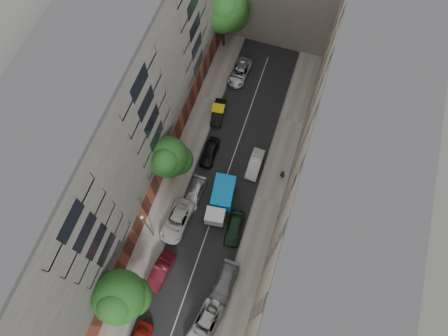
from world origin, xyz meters
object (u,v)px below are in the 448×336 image
at_px(car_left_6, 240,72).
at_px(car_right_3, 255,164).
at_px(car_right_2, 234,228).
at_px(tree_far, 224,10).
at_px(car_left_2, 177,221).
at_px(car_left_3, 194,194).
at_px(car_left_1, 161,271).
at_px(tree_near, 120,298).
at_px(pedestrian, 282,174).
at_px(car_left_5, 218,113).
at_px(car_right_0, 205,325).
at_px(car_right_1, 224,285).
at_px(tarp_truck, 221,200).
at_px(lamp_post, 147,225).
at_px(tree_mid, 168,159).
at_px(car_left_4, 210,152).

distance_m(car_left_6, car_right_3, 13.34).
height_order(car_right_2, tree_far, tree_far).
relative_size(car_left_2, car_left_3, 1.21).
relative_size(car_left_1, tree_near, 0.55).
bearing_deg(tree_far, car_left_1, -84.30).
relative_size(car_left_3, pedestrian, 2.67).
bearing_deg(car_left_5, tree_far, 97.38).
distance_m(car_right_0, pedestrian, 18.49).
relative_size(car_right_2, pedestrian, 2.54).
distance_m(car_left_3, tree_near, 14.23).
bearing_deg(car_left_3, pedestrian, 32.51).
xyz_separation_m(car_left_3, car_right_0, (5.75, -12.80, 0.08)).
xyz_separation_m(car_right_0, car_right_1, (0.65, 4.30, 0.00)).
bearing_deg(tarp_truck, pedestrian, 35.98).
bearing_deg(car_right_2, car_left_3, 152.72).
relative_size(car_left_6, car_right_3, 1.19).
xyz_separation_m(car_left_6, tree_far, (-3.50, 4.01, 5.95)).
relative_size(tarp_truck, car_right_1, 1.17).
distance_m(car_left_3, lamp_post, 7.48).
relative_size(car_left_2, tree_mid, 0.68).
height_order(car_right_0, lamp_post, lamp_post).
height_order(car_left_1, car_left_6, car_left_1).
relative_size(car_left_1, car_left_5, 1.14).
relative_size(car_left_1, car_right_0, 0.86).
bearing_deg(car_left_3, car_right_3, 47.60).
bearing_deg(car_right_3, pedestrian, -6.49).
xyz_separation_m(car_right_0, pedestrian, (3.26, 18.19, 0.25)).
bearing_deg(car_left_5, tarp_truck, -77.08).
bearing_deg(car_left_6, car_left_3, -86.12).
relative_size(tree_near, pedestrian, 4.94).
bearing_deg(car_right_1, tarp_truck, 113.39).
relative_size(car_left_2, car_right_0, 1.02).
bearing_deg(car_right_3, car_left_1, -111.50).
distance_m(lamp_post, pedestrian, 16.59).
distance_m(car_left_5, tree_near, 24.92).
relative_size(car_left_1, car_right_2, 1.07).
height_order(car_left_6, car_right_2, car_right_2).
distance_m(car_left_2, car_right_2, 6.43).
height_order(car_right_3, tree_mid, tree_mid).
height_order(car_right_1, tree_far, tree_far).
bearing_deg(lamp_post, car_left_4, 76.60).
xyz_separation_m(car_right_3, tree_near, (-7.69, -18.99, 4.89)).
relative_size(car_left_3, car_right_0, 0.85).
bearing_deg(car_right_3, car_left_3, -133.70).
xyz_separation_m(car_left_6, tree_mid, (-3.03, -16.50, 4.71)).
relative_size(car_left_4, car_left_6, 0.84).
bearing_deg(car_left_1, tarp_truck, 76.13).
relative_size(car_left_6, car_right_2, 1.15).
height_order(car_right_1, tree_near, tree_near).
relative_size(car_left_4, tree_mid, 0.52).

